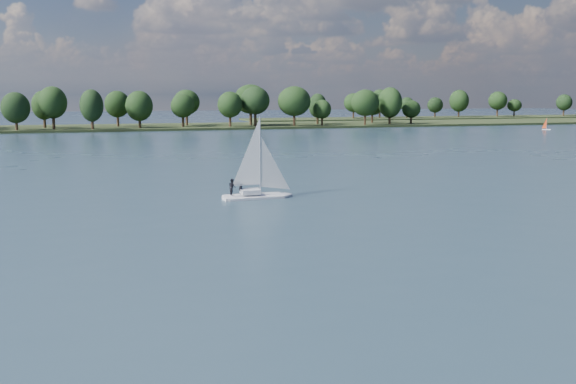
% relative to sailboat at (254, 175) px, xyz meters
% --- Properties ---
extents(ground, '(700.00, 700.00, 0.00)m').
position_rel_sailboat_xyz_m(ground, '(-1.24, 46.03, -2.66)').
color(ground, '#233342').
rests_on(ground, ground).
extents(far_shore, '(660.00, 40.00, 1.50)m').
position_rel_sailboat_xyz_m(far_shore, '(-1.24, 158.03, -2.66)').
color(far_shore, black).
rests_on(far_shore, ground).
extents(far_shore_back, '(220.00, 30.00, 1.40)m').
position_rel_sailboat_xyz_m(far_shore_back, '(158.76, 206.03, -2.66)').
color(far_shore_back, black).
rests_on(far_shore_back, ground).
extents(sailboat, '(7.33, 2.40, 9.53)m').
position_rel_sailboat_xyz_m(sailboat, '(0.00, 0.00, 0.00)').
color(sailboat, silver).
rests_on(sailboat, ground).
extents(dinghy_orange, '(2.73, 2.49, 4.26)m').
position_rel_sailboat_xyz_m(dinghy_orange, '(126.74, 108.59, -1.65)').
color(dinghy_orange, white).
rests_on(dinghy_orange, ground).
extents(treeline, '(563.07, 73.90, 17.33)m').
position_rel_sailboat_xyz_m(treeline, '(-9.12, 154.07, 5.48)').
color(treeline, black).
rests_on(treeline, ground).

